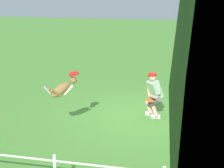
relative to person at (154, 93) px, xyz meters
name	(u,v)px	position (x,y,z in m)	size (l,w,h in m)	color
ground_plane	(143,117)	(0.28, 0.12, -0.70)	(60.00, 60.00, 0.00)	#4E8D35
person	(154,93)	(0.00, 0.00, 0.00)	(0.57, 0.71, 1.29)	silver
dog	(62,89)	(2.12, 1.62, 0.46)	(0.65, 0.86, 0.53)	olive
frisbee_flying	(74,74)	(1.91, 1.32, 0.78)	(0.26, 0.26, 0.02)	red
frisbee_held	(150,100)	(0.07, 0.38, -0.09)	(0.25, 0.25, 0.02)	#F35B23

